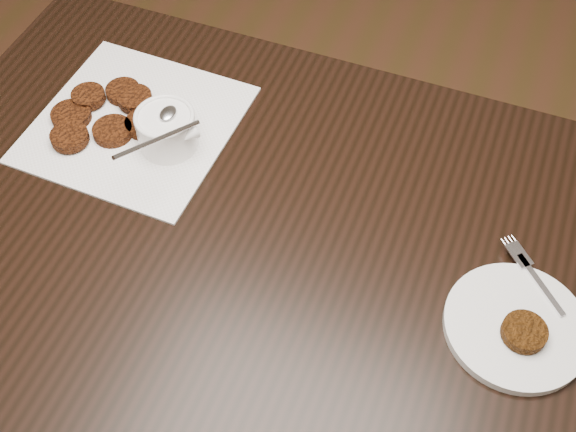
% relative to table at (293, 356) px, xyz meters
% --- Properties ---
extents(table, '(1.38, 0.89, 0.75)m').
position_rel_table_xyz_m(table, '(0.00, 0.00, 0.00)').
color(table, black).
rests_on(table, floor).
extents(napkin, '(0.35, 0.35, 0.00)m').
position_rel_table_xyz_m(napkin, '(-0.36, 0.15, 0.38)').
color(napkin, white).
rests_on(napkin, table).
extents(sauce_ramekin, '(0.15, 0.15, 0.14)m').
position_rel_table_xyz_m(sauce_ramekin, '(-0.28, 0.13, 0.45)').
color(sauce_ramekin, white).
rests_on(sauce_ramekin, napkin).
extents(patty_cluster, '(0.23, 0.23, 0.02)m').
position_rel_table_xyz_m(patty_cluster, '(-0.41, 0.13, 0.39)').
color(patty_cluster, '#58250B').
rests_on(patty_cluster, napkin).
extents(plate_with_patty, '(0.29, 0.29, 0.03)m').
position_rel_table_xyz_m(plate_with_patty, '(0.34, -0.01, 0.39)').
color(plate_with_patty, white).
rests_on(plate_with_patty, table).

